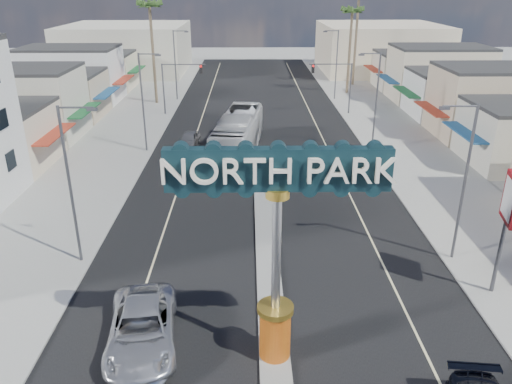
{
  "coord_description": "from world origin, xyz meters",
  "views": [
    {
      "loc": [
        -1.05,
        -14.77,
        14.71
      ],
      "look_at": [
        -0.67,
        9.7,
        4.37
      ],
      "focal_mm": 35.0,
      "sensor_mm": 36.0,
      "label": 1
    }
  ],
  "objects_px": {
    "traffic_signal_left": "(178,79)",
    "streetlight_l_far": "(176,62)",
    "streetlight_l_mid": "(144,98)",
    "car_parked_left": "(189,140)",
    "gateway_sign": "(277,233)",
    "palm_right_mid": "(352,15)",
    "city_bus": "(238,134)",
    "streetlight_r_mid": "(375,97)",
    "streetlight_r_far": "(335,61)",
    "palm_left_far": "(150,10)",
    "suv_left": "(142,328)",
    "traffic_signal_right": "(335,78)",
    "bank_pylon_sign": "(509,206)",
    "streetlight_r_near": "(463,177)",
    "streetlight_l_near": "(72,179)"
  },
  "relations": [
    {
      "from": "streetlight_r_far",
      "to": "bank_pylon_sign",
      "type": "height_order",
      "value": "streetlight_r_far"
    },
    {
      "from": "traffic_signal_right",
      "to": "streetlight_l_mid",
      "type": "distance_m",
      "value": 24.11
    },
    {
      "from": "streetlight_r_near",
      "to": "streetlight_r_mid",
      "type": "relative_size",
      "value": 1.0
    },
    {
      "from": "palm_right_mid",
      "to": "city_bus",
      "type": "xyz_separation_m",
      "value": [
        -15.0,
        -26.75,
        -8.76
      ]
    },
    {
      "from": "car_parked_left",
      "to": "streetlight_l_mid",
      "type": "bearing_deg",
      "value": -151.21
    },
    {
      "from": "streetlight_l_mid",
      "to": "car_parked_left",
      "type": "bearing_deg",
      "value": 21.46
    },
    {
      "from": "suv_left",
      "to": "traffic_signal_right",
      "type": "bearing_deg",
      "value": 62.78
    },
    {
      "from": "streetlight_l_near",
      "to": "streetlight_l_mid",
      "type": "relative_size",
      "value": 1.0
    },
    {
      "from": "streetlight_r_mid",
      "to": "gateway_sign",
      "type": "bearing_deg",
      "value": -110.42
    },
    {
      "from": "streetlight_l_far",
      "to": "bank_pylon_sign",
      "type": "xyz_separation_m",
      "value": [
        21.77,
        -45.42,
        -0.18
      ]
    },
    {
      "from": "streetlight_l_mid",
      "to": "streetlight_r_mid",
      "type": "height_order",
      "value": "same"
    },
    {
      "from": "streetlight_l_mid",
      "to": "suv_left",
      "type": "relative_size",
      "value": 1.45
    },
    {
      "from": "streetlight_r_mid",
      "to": "car_parked_left",
      "type": "distance_m",
      "value": 17.8
    },
    {
      "from": "traffic_signal_left",
      "to": "streetlight_l_far",
      "type": "bearing_deg",
      "value": 98.86
    },
    {
      "from": "streetlight_r_near",
      "to": "streetlight_l_mid",
      "type": "bearing_deg",
      "value": 136.21
    },
    {
      "from": "streetlight_l_far",
      "to": "car_parked_left",
      "type": "xyz_separation_m",
      "value": [
        3.67,
        -20.56,
        -4.36
      ]
    },
    {
      "from": "streetlight_r_mid",
      "to": "palm_right_mid",
      "type": "xyz_separation_m",
      "value": [
        2.57,
        26.0,
        5.54
      ]
    },
    {
      "from": "traffic_signal_right",
      "to": "palm_right_mid",
      "type": "height_order",
      "value": "palm_right_mid"
    },
    {
      "from": "traffic_signal_left",
      "to": "streetlight_r_near",
      "type": "bearing_deg",
      "value": -60.01
    },
    {
      "from": "streetlight_r_far",
      "to": "streetlight_r_mid",
      "type": "bearing_deg",
      "value": -90.0
    },
    {
      "from": "streetlight_l_far",
      "to": "car_parked_left",
      "type": "distance_m",
      "value": 21.33
    },
    {
      "from": "palm_left_far",
      "to": "bank_pylon_sign",
      "type": "relative_size",
      "value": 2.08
    },
    {
      "from": "streetlight_r_far",
      "to": "city_bus",
      "type": "relative_size",
      "value": 0.68
    },
    {
      "from": "streetlight_r_mid",
      "to": "streetlight_r_far",
      "type": "relative_size",
      "value": 1.0
    },
    {
      "from": "palm_left_far",
      "to": "bank_pylon_sign",
      "type": "distance_m",
      "value": 50.21
    },
    {
      "from": "streetlight_l_near",
      "to": "streetlight_r_near",
      "type": "height_order",
      "value": "same"
    },
    {
      "from": "streetlight_l_mid",
      "to": "palm_right_mid",
      "type": "xyz_separation_m",
      "value": [
        23.43,
        26.0,
        5.54
      ]
    },
    {
      "from": "car_parked_left",
      "to": "streetlight_l_near",
      "type": "bearing_deg",
      "value": -92.38
    },
    {
      "from": "streetlight_l_mid",
      "to": "palm_left_far",
      "type": "xyz_separation_m",
      "value": [
        -2.57,
        20.0,
        6.43
      ]
    },
    {
      "from": "streetlight_l_near",
      "to": "palm_left_far",
      "type": "distance_m",
      "value": 40.59
    },
    {
      "from": "traffic_signal_left",
      "to": "suv_left",
      "type": "relative_size",
      "value": 0.96
    },
    {
      "from": "streetlight_l_far",
      "to": "city_bus",
      "type": "relative_size",
      "value": 0.68
    },
    {
      "from": "streetlight_l_near",
      "to": "palm_right_mid",
      "type": "xyz_separation_m",
      "value": [
        23.43,
        46.0,
        5.54
      ]
    },
    {
      "from": "gateway_sign",
      "to": "palm_left_far",
      "type": "height_order",
      "value": "palm_left_far"
    },
    {
      "from": "streetlight_r_mid",
      "to": "palm_left_far",
      "type": "distance_m",
      "value": 31.47
    },
    {
      "from": "streetlight_r_near",
      "to": "car_parked_left",
      "type": "height_order",
      "value": "streetlight_r_near"
    },
    {
      "from": "car_parked_left",
      "to": "streetlight_r_far",
      "type": "bearing_deg",
      "value": 57.41
    },
    {
      "from": "traffic_signal_left",
      "to": "car_parked_left",
      "type": "relative_size",
      "value": 1.45
    },
    {
      "from": "traffic_signal_right",
      "to": "streetlight_r_near",
      "type": "bearing_deg",
      "value": -87.9
    },
    {
      "from": "traffic_signal_left",
      "to": "traffic_signal_right",
      "type": "bearing_deg",
      "value": 0.0
    },
    {
      "from": "palm_right_mid",
      "to": "city_bus",
      "type": "relative_size",
      "value": 0.91
    },
    {
      "from": "gateway_sign",
      "to": "streetlight_l_far",
      "type": "distance_m",
      "value": 51.1
    },
    {
      "from": "streetlight_r_mid",
      "to": "bank_pylon_sign",
      "type": "distance_m",
      "value": 23.44
    },
    {
      "from": "traffic_signal_right",
      "to": "streetlight_r_mid",
      "type": "bearing_deg",
      "value": -84.9
    },
    {
      "from": "streetlight_l_mid",
      "to": "gateway_sign",
      "type": "bearing_deg",
      "value": -69.58
    },
    {
      "from": "palm_right_mid",
      "to": "car_parked_left",
      "type": "distance_m",
      "value": 33.04
    },
    {
      "from": "streetlight_r_mid",
      "to": "streetlight_r_far",
      "type": "distance_m",
      "value": 22.0
    },
    {
      "from": "streetlight_l_near",
      "to": "traffic_signal_right",
      "type": "bearing_deg",
      "value": 60.01
    },
    {
      "from": "city_bus",
      "to": "bank_pylon_sign",
      "type": "bearing_deg",
      "value": -51.84
    },
    {
      "from": "streetlight_r_far",
      "to": "car_parked_left",
      "type": "height_order",
      "value": "streetlight_r_far"
    }
  ]
}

